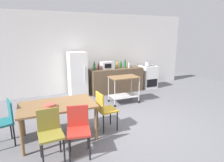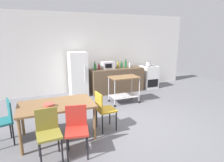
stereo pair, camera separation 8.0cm
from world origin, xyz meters
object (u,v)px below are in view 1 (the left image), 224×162
object	(u,v)px
bottle_soy_sauce	(98,67)
stove_oven	(148,77)
bottle_sesame_oil	(129,65)
chair_red	(78,127)
kettle	(147,64)
fruit_bowl	(50,105)
microwave	(107,65)
refrigerator	(77,74)
bottle_soda	(121,65)
chair_mustard	(105,108)
dining_table	(58,108)
bottle_vinegar	(117,65)
chair_teal	(5,120)
bottle_wine	(94,67)
bottle_hot_sauce	(125,64)
chair_olive	(50,131)
kitchen_cart	(124,85)

from	to	relation	value
bottle_soy_sauce	stove_oven	bearing A→B (deg)	-1.92
bottle_soy_sauce	bottle_sesame_oil	xyz separation A→B (m)	(1.18, -0.15, 0.00)
chair_red	kettle	world-z (taller)	kettle
bottle_soy_sauce	fruit_bowl	xyz separation A→B (m)	(-1.98, -2.80, -0.21)
stove_oven	bottle_soy_sauce	bearing A→B (deg)	178.08
bottle_soy_sauce	microwave	xyz separation A→B (m)	(0.34, -0.02, 0.04)
refrigerator	bottle_soda	xyz separation A→B (m)	(1.68, -0.02, 0.22)
chair_mustard	dining_table	bearing A→B (deg)	82.74
bottle_vinegar	chair_teal	bearing A→B (deg)	-144.88
bottle_wine	kettle	size ratio (longest dim) A/B	1.26
bottle_sesame_oil	chair_red	bearing A→B (deg)	-130.34
dining_table	bottle_soda	size ratio (longest dim) A/B	6.08
refrigerator	bottle_soda	size ratio (longest dim) A/B	6.28
bottle_soda	bottle_hot_sauce	world-z (taller)	bottle_hot_sauce
chair_mustard	microwave	xyz separation A→B (m)	(1.16, 2.72, 0.51)
chair_olive	dining_table	bearing A→B (deg)	68.05
chair_teal	kitchen_cart	world-z (taller)	chair_teal
chair_teal	fruit_bowl	world-z (taller)	chair_teal
stove_oven	microwave	xyz separation A→B (m)	(-1.78, 0.05, 0.58)
refrigerator	bottle_vinegar	xyz separation A→B (m)	(1.53, -0.02, 0.24)
kitchen_cart	dining_table	bearing A→B (deg)	-147.89
chair_olive	bottle_hot_sauce	distance (m)	4.51
bottle_wine	microwave	size ratio (longest dim) A/B	0.66
microwave	bottle_sesame_oil	size ratio (longest dim) A/B	1.91
chair_red	stove_oven	distance (m)	4.97
chair_olive	kettle	distance (m)	5.17
kitchen_cart	kettle	size ratio (longest dim) A/B	3.80
bottle_wine	bottle_soda	xyz separation A→B (m)	(1.10, 0.13, -0.03)
dining_table	bottle_hot_sauce	size ratio (longest dim) A/B	4.47
dining_table	microwave	distance (m)	3.45
fruit_bowl	stove_oven	bearing A→B (deg)	33.64
stove_oven	bottle_soda	xyz separation A→B (m)	(-1.22, 0.06, 0.55)
chair_red	kitchen_cart	distance (m)	2.87
bottle_soda	bottle_hot_sauce	distance (m)	0.16
bottle_soy_sauce	bottle_vinegar	bearing A→B (deg)	-0.92
bottle_vinegar	fruit_bowl	xyz separation A→B (m)	(-2.73, -2.78, -0.23)
stove_oven	fruit_bowl	size ratio (longest dim) A/B	4.51
bottle_wine	bottle_vinegar	world-z (taller)	bottle_wine
microwave	fruit_bowl	size ratio (longest dim) A/B	2.25
stove_oven	bottle_sesame_oil	bearing A→B (deg)	-175.20
stove_oven	microwave	distance (m)	1.87
bottle_hot_sauce	kettle	size ratio (longest dim) A/B	1.40
bottle_soda	kettle	size ratio (longest dim) A/B	1.03
chair_mustard	kitchen_cart	bearing A→B (deg)	-44.00
chair_teal	microwave	xyz separation A→B (m)	(3.16, 2.51, 0.51)
bottle_hot_sauce	chair_mustard	bearing A→B (deg)	-125.08
refrigerator	bottle_hot_sauce	world-z (taller)	refrigerator
chair_mustard	fruit_bowl	xyz separation A→B (m)	(-1.16, -0.06, 0.27)
dining_table	refrigerator	distance (m)	2.89
chair_teal	microwave	world-z (taller)	microwave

